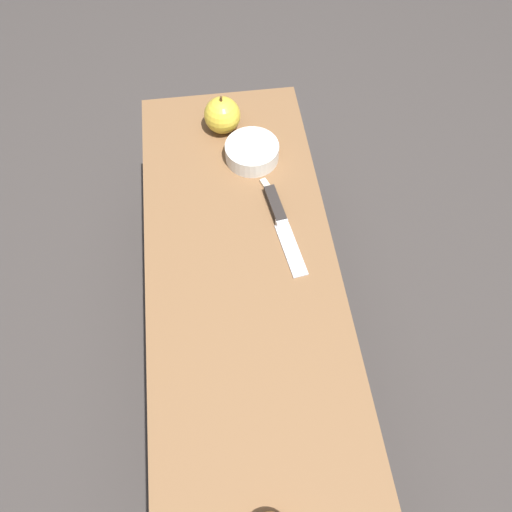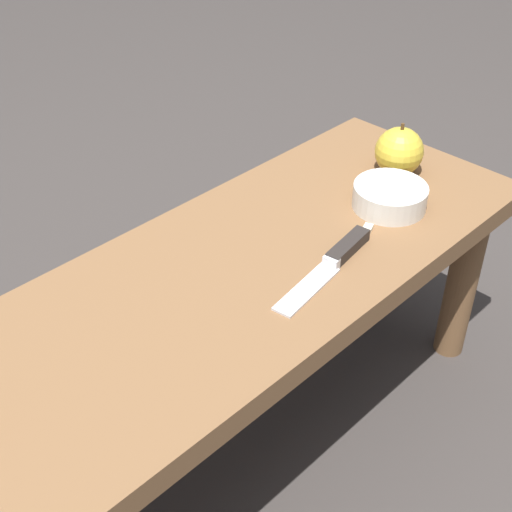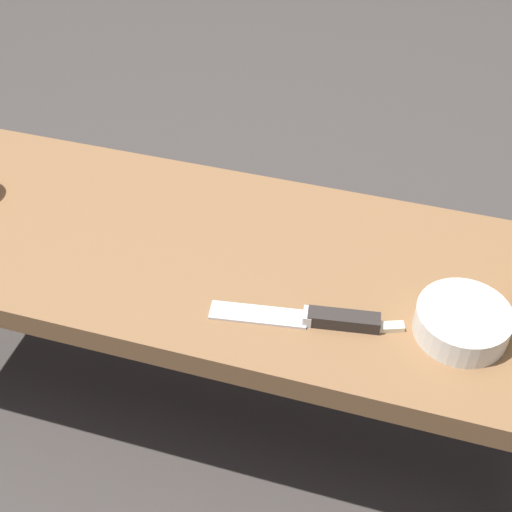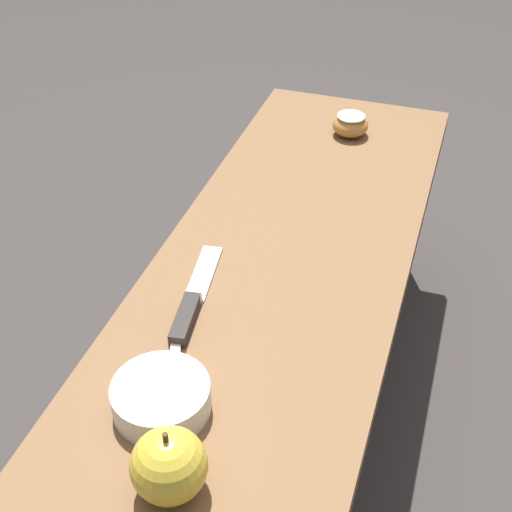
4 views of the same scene
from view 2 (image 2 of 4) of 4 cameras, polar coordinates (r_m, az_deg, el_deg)
name	(u,v)px [view 2 (image 2 of 4)]	position (r m, az deg, el deg)	size (l,w,h in m)	color
ground_plane	(219,457)	(1.33, -2.95, -15.74)	(8.00, 8.00, 0.00)	#383330
wooden_bench	(213,317)	(1.09, -3.49, -4.93)	(1.18, 0.40, 0.40)	brown
knife	(337,258)	(1.09, 6.48, -0.16)	(0.23, 0.06, 0.02)	silver
apple_whole	(401,152)	(1.32, 11.53, 8.14)	(0.09, 0.09, 0.10)	gold
apple_slice_near_knife	(366,232)	(1.16, 8.76, 1.90)	(0.05, 0.03, 0.01)	beige
bowl	(390,197)	(1.23, 10.66, 4.70)	(0.13, 0.13, 0.04)	silver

